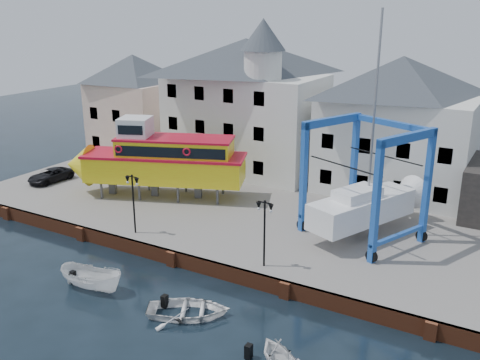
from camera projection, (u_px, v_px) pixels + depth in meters
The scene contains 13 objects.
ground at pixel (172, 266), 34.31m from camera, with size 140.00×140.00×0.00m, color black.
hardstanding at pixel (254, 206), 43.23m from camera, with size 44.00×22.00×1.00m, color slate.
quay_wall at pixel (173, 258), 34.24m from camera, with size 44.00×0.47×1.00m.
building_pink at pixel (135, 105), 55.82m from camera, with size 8.00×7.00×10.30m.
building_white_main at pixel (246, 103), 49.54m from camera, with size 14.00×8.30×14.00m.
building_white_right at pixel (398, 126), 43.68m from camera, with size 12.00×8.00×11.20m.
lamp_post_left at pixel (133, 189), 35.92m from camera, with size 1.12×0.32×4.20m.
lamp_post_right at pixel (265, 217), 31.17m from camera, with size 1.12×0.32×4.20m.
tour_boat at pixel (154, 160), 43.25m from camera, with size 15.18×8.73×6.50m.
travel_lift at pixel (371, 199), 36.16m from camera, with size 8.45×10.00×14.81m.
van at pixel (51, 175), 47.57m from camera, with size 1.91×4.15×1.15m, color black.
motorboat_a at pixel (93, 289), 31.44m from camera, with size 1.57×4.18×1.61m, color white.
motorboat_b at pixel (189, 315), 28.76m from camera, with size 3.17×4.44×0.92m, color white.
Camera 1 is at (19.22, -24.66, 15.77)m, focal length 40.00 mm.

